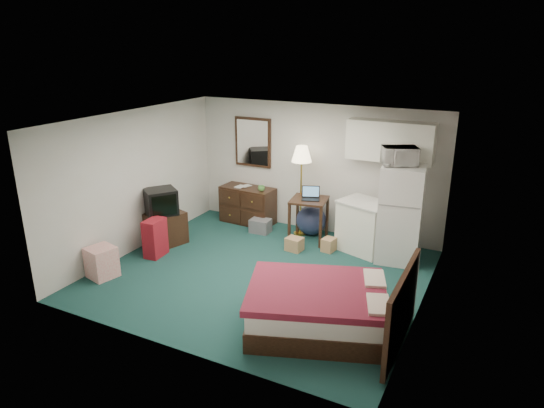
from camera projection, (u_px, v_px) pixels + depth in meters
The scene contains 25 objects.
floor at pixel (261, 274), 7.88m from camera, with size 5.00×4.50×0.01m, color #092A2C.
ceiling at pixel (260, 120), 7.08m from camera, with size 5.00×4.50×0.01m, color beige.
walls at pixel (260, 201), 7.48m from camera, with size 5.01×4.51×2.50m.
mirror at pixel (253, 142), 9.81m from camera, with size 0.80×0.06×1.00m, color white, non-canonical shape.
upper_cabinets at pixel (390, 141), 8.39m from camera, with size 1.50×0.35×0.70m, color white, non-canonical shape.
headboard at pixel (402, 310), 5.79m from camera, with size 0.06×1.56×1.00m, color black, non-canonical shape.
dresser at pixel (248, 205), 10.02m from camera, with size 1.11×0.50×0.76m, color black, non-canonical shape.
floor_lamp at pixel (301, 191), 9.25m from camera, with size 0.38×0.38×1.75m, color gold, non-canonical shape.
desk at pixel (309, 220), 9.10m from camera, with size 0.65×0.65×0.82m, color black, non-canonical shape.
exercise_ball at pixel (311, 220), 9.41m from camera, with size 0.58×0.58×0.58m, color navy.
kitchen_counter at pixel (364, 227), 8.63m from camera, with size 0.82×0.63×0.90m, color white, non-canonical shape.
fridge at pixel (400, 214), 8.15m from camera, with size 0.69×0.69×1.67m, color silver, non-canonical shape.
bed at pixel (319, 309), 6.33m from camera, with size 1.79×1.39×0.57m, color #57171F, non-canonical shape.
tv_stand at pixel (165, 228), 9.00m from camera, with size 0.60×0.66×0.60m, color black, non-canonical shape.
suitcase at pixel (155, 238), 8.46m from camera, with size 0.26×0.41×0.67m, color maroon, non-canonical shape.
retail_box at pixel (102, 262), 7.73m from camera, with size 0.40×0.40×0.50m, color silver, non-canonical shape.
file_bin at pixel (260, 226), 9.56m from camera, with size 0.39×0.29×0.27m, color slate, non-canonical shape.
cardboard_box_a at pixel (294, 244), 8.74m from camera, with size 0.28×0.24×0.24m, color #98633F, non-canonical shape.
cardboard_box_b at pixel (329, 245), 8.71m from camera, with size 0.20×0.24×0.24m, color #98633F, non-canonical shape.
laptop at pixel (311, 194), 8.89m from camera, with size 0.33×0.27×0.23m, color black, non-canonical shape.
crt_tv at pixel (161, 202), 8.79m from camera, with size 0.50×0.54×0.46m, color black, non-canonical shape.
microwave at pixel (400, 154), 7.86m from camera, with size 0.55×0.31×0.38m, color silver.
book_a at pixel (237, 181), 9.92m from camera, with size 0.17×0.02×0.23m, color #98633F.
book_b at pixel (243, 181), 9.97m from camera, with size 0.16×0.02×0.21m, color #98633F.
mug at pixel (261, 188), 9.64m from camera, with size 0.13×0.11×0.13m, color #529A45.
Camera 1 is at (3.36, -6.26, 3.62)m, focal length 32.00 mm.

